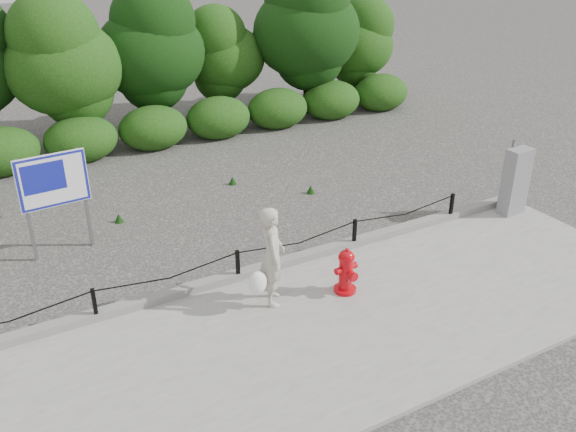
% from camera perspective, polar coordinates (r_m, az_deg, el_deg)
% --- Properties ---
extents(ground, '(90.00, 90.00, 0.00)m').
position_cam_1_polar(ground, '(11.02, -4.65, -6.34)').
color(ground, '#2D2B28').
rests_on(ground, ground).
extents(sidewalk, '(14.00, 4.00, 0.08)m').
position_cam_1_polar(sidewalk, '(9.54, 0.54, -11.80)').
color(sidewalk, gray).
rests_on(sidewalk, ground).
extents(curb, '(14.00, 0.22, 0.14)m').
position_cam_1_polar(curb, '(10.98, -4.79, -5.55)').
color(curb, slate).
rests_on(curb, sidewalk).
extents(chain_barrier, '(10.06, 0.06, 0.60)m').
position_cam_1_polar(chain_barrier, '(10.79, -4.73, -4.29)').
color(chain_barrier, black).
rests_on(chain_barrier, sidewalk).
extents(treeline, '(20.00, 3.71, 4.79)m').
position_cam_1_polar(treeline, '(18.23, -16.26, 14.38)').
color(treeline, black).
rests_on(treeline, ground).
extents(fire_hydrant, '(0.44, 0.46, 0.84)m').
position_cam_1_polar(fire_hydrant, '(10.48, 5.46, -5.18)').
color(fire_hydrant, '#BE070F').
rests_on(fire_hydrant, sidewalk).
extents(pedestrian, '(0.82, 0.75, 1.74)m').
position_cam_1_polar(pedestrian, '(9.93, -1.58, -3.92)').
color(pedestrian, '#B6AF9C').
rests_on(pedestrian, sidewalk).
extents(utility_cabinet, '(0.57, 0.41, 1.62)m').
position_cam_1_polar(utility_cabinet, '(13.97, 20.49, 3.06)').
color(utility_cabinet, gray).
rests_on(utility_cabinet, sidewalk).
extents(advertising_sign, '(1.28, 0.19, 2.05)m').
position_cam_1_polar(advertising_sign, '(12.11, -21.10, 2.72)').
color(advertising_sign, slate).
rests_on(advertising_sign, ground).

